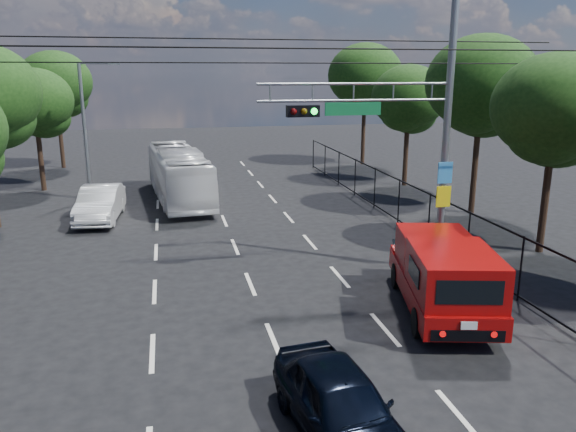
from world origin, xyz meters
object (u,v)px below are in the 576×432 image
object	(u,v)px
red_pickup	(443,273)
white_bus	(179,174)
signal_mast	(413,116)
navy_hatchback	(341,406)
white_van	(100,203)

from	to	relation	value
red_pickup	white_bus	bearing A→B (deg)	113.00
signal_mast	white_bus	distance (m)	15.21
navy_hatchback	white_bus	size ratio (longest dim) A/B	0.41
signal_mast	white_bus	world-z (taller)	signal_mast
white_bus	white_van	size ratio (longest dim) A/B	2.09
navy_hatchback	white_van	size ratio (longest dim) A/B	0.86
navy_hatchback	white_van	distance (m)	18.46
signal_mast	navy_hatchback	world-z (taller)	signal_mast
signal_mast	white_bus	bearing A→B (deg)	119.01
signal_mast	navy_hatchback	distance (m)	10.46
red_pickup	navy_hatchback	world-z (taller)	red_pickup
red_pickup	white_van	world-z (taller)	red_pickup
navy_hatchback	white_bus	distance (m)	21.09
signal_mast	white_bus	xyz separation A→B (m)	(-7.13, 12.86, -3.88)
white_bus	navy_hatchback	bearing A→B (deg)	-89.57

